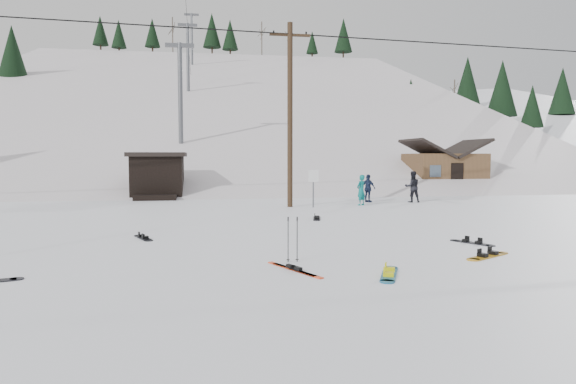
{
  "coord_description": "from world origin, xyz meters",
  "views": [
    {
      "loc": [
        -2.12,
        -11.05,
        2.51
      ],
      "look_at": [
        0.41,
        4.69,
        1.4
      ],
      "focal_mm": 32.0,
      "sensor_mm": 36.0,
      "label": 1
    }
  ],
  "objects": [
    {
      "name": "lift_tower_far",
      "position": [
        -4.0,
        70.0,
        20.86
      ],
      "size": [
        2.2,
        0.36,
        8.0
      ],
      "color": "#595B60",
      "rests_on": "ski_slope"
    },
    {
      "name": "board_scatter_b",
      "position": [
        -4.03,
        5.03,
        0.02
      ],
      "size": [
        0.69,
        1.3,
        0.1
      ],
      "rotation": [
        0.0,
        0.0,
        1.96
      ],
      "color": "black",
      "rests_on": "ground"
    },
    {
      "name": "trail_sign",
      "position": [
        3.1,
        13.58,
        1.27
      ],
      "size": [
        0.5,
        0.09,
        1.85
      ],
      "color": "#595B60",
      "rests_on": "ground"
    },
    {
      "name": "treeline_crest",
      "position": [
        0.0,
        86.0,
        0.0
      ],
      "size": [
        50.0,
        6.0,
        10.0
      ],
      "primitive_type": null,
      "color": "black",
      "rests_on": "ski_slope"
    },
    {
      "name": "skier_teal",
      "position": [
        5.74,
        14.24,
        0.78
      ],
      "size": [
        0.68,
        0.65,
        1.57
      ],
      "primitive_type": "imported",
      "rotation": [
        0.0,
        0.0,
        3.8
      ],
      "color": "#0A6D6B",
      "rests_on": "ground"
    },
    {
      "name": "skier_dark",
      "position": [
        9.01,
        15.42,
        0.85
      ],
      "size": [
        0.88,
        0.72,
        1.7
      ],
      "primitive_type": "imported",
      "rotation": [
        0.0,
        0.0,
        3.05
      ],
      "color": "black",
      "rests_on": "ground"
    },
    {
      "name": "lift_tower_mid",
      "position": [
        -4.0,
        50.0,
        14.36
      ],
      "size": [
        2.2,
        0.36,
        8.0
      ],
      "color": "#595B60",
      "rests_on": "ski_slope"
    },
    {
      "name": "ski_poles",
      "position": [
        -0.1,
        0.86,
        0.55
      ],
      "size": [
        0.3,
        0.08,
        1.08
      ],
      "color": "black",
      "rests_on": "ground"
    },
    {
      "name": "treeline_right",
      "position": [
        36.0,
        42.0,
        0.0
      ],
      "size": [
        20.0,
        60.0,
        10.0
      ],
      "primitive_type": null,
      "color": "black",
      "rests_on": "ground"
    },
    {
      "name": "hero_snowboard",
      "position": [
        1.7,
        -0.8,
        0.03
      ],
      "size": [
        0.83,
        1.51,
        0.11
      ],
      "rotation": [
        0.0,
        0.0,
        1.16
      ],
      "color": "#15628D",
      "rests_on": "ground"
    },
    {
      "name": "board_scatter_e",
      "position": [
        4.84,
        0.7,
        0.03
      ],
      "size": [
        1.49,
        1.01,
        0.12
      ],
      "rotation": [
        0.0,
        0.0,
        0.53
      ],
      "color": "orange",
      "rests_on": "ground"
    },
    {
      "name": "board_scatter_d",
      "position": [
        5.46,
        2.6,
        0.03
      ],
      "size": [
        0.83,
        1.28,
        0.1
      ],
      "rotation": [
        0.0,
        0.0,
        -1.06
      ],
      "color": "black",
      "rests_on": "ground"
    },
    {
      "name": "ridge_right",
      "position": [
        38.0,
        50.0,
        -11.0
      ],
      "size": [
        45.66,
        93.98,
        54.59
      ],
      "primitive_type": "cube",
      "rotation": [
        0.21,
        -0.05,
        -0.12
      ],
      "color": "white",
      "rests_on": "ground"
    },
    {
      "name": "skier_navy",
      "position": [
        6.65,
        15.86,
        0.76
      ],
      "size": [
        0.83,
        0.94,
        1.53
      ],
      "primitive_type": "imported",
      "rotation": [
        0.0,
        0.0,
        2.21
      ],
      "color": "#192440",
      "rests_on": "ground"
    },
    {
      "name": "cabin",
      "position": [
        15.0,
        24.0,
        1.48
      ],
      "size": [
        5.39,
        4.4,
        3.77
      ],
      "color": "brown",
      "rests_on": "ground"
    },
    {
      "name": "ground",
      "position": [
        0.0,
        0.0,
        0.0
      ],
      "size": [
        200.0,
        200.0,
        0.0
      ],
      "primitive_type": "plane",
      "color": "white",
      "rests_on": "ground"
    },
    {
      "name": "utility_pole",
      "position": [
        2.0,
        14.0,
        4.68
      ],
      "size": [
        2.0,
        0.26,
        9.0
      ],
      "color": "#3A2819",
      "rests_on": "ground"
    },
    {
      "name": "lift_tower_near",
      "position": [
        -4.0,
        30.0,
        7.86
      ],
      "size": [
        2.2,
        0.36,
        8.0
      ],
      "color": "#595B60",
      "rests_on": "ski_slope"
    },
    {
      "name": "board_scatter_f",
      "position": [
        2.27,
        9.01,
        0.03
      ],
      "size": [
        0.53,
        1.44,
        0.1
      ],
      "rotation": [
        0.0,
        0.0,
        1.36
      ],
      "color": "black",
      "rests_on": "ground"
    },
    {
      "name": "hero_skis",
      "position": [
        -0.22,
        -0.05,
        0.03
      ],
      "size": [
        0.95,
        1.82,
        0.1
      ],
      "rotation": [
        0.0,
        0.0,
        0.45
      ],
      "color": "red",
      "rests_on": "ground"
    },
    {
      "name": "lift_hut",
      "position": [
        -5.0,
        20.94,
        1.36
      ],
      "size": [
        3.4,
        4.1,
        2.75
      ],
      "color": "black",
      "rests_on": "ground"
    },
    {
      "name": "skier_pink",
      "position": [
        14.09,
        22.99,
        0.85
      ],
      "size": [
        1.27,
        1.11,
        1.7
      ],
      "primitive_type": "imported",
      "rotation": [
        0.0,
        0.0,
        3.68
      ],
      "color": "#B94178",
      "rests_on": "ground"
    },
    {
      "name": "ski_slope",
      "position": [
        0.0,
        55.0,
        -12.0
      ],
      "size": [
        60.0,
        85.24,
        65.97
      ],
      "primitive_type": "cube",
      "rotation": [
        0.31,
        0.0,
        0.0
      ],
      "color": "silver",
      "rests_on": "ground"
    }
  ]
}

